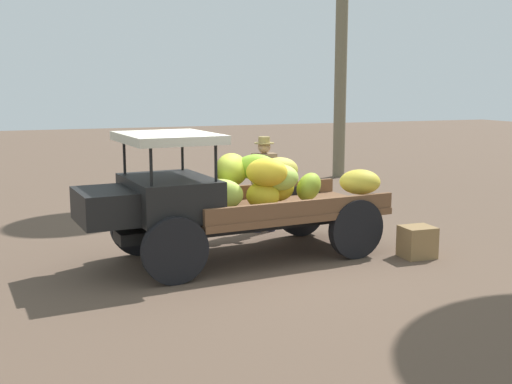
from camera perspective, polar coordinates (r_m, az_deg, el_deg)
The scene contains 5 objects.
ground_plane at distance 9.30m, azimuth -1.17°, elevation -6.19°, with size 60.00×60.00×0.00m, color brown.
truck at distance 9.17m, azimuth -2.71°, elevation -0.45°, with size 4.56×2.08×1.88m.
farmer at distance 10.93m, azimuth 0.75°, elevation 1.26°, with size 0.53×0.47×1.66m.
wooden_crate at distance 9.72m, azimuth 14.33°, elevation -4.37°, with size 0.47×0.41×0.47m, color olive.
loose_banana_bunch at distance 11.83m, azimuth 2.87°, elevation -1.94°, with size 0.49×0.41×0.33m, color gold.
Camera 1 is at (3.04, 8.41, 2.53)m, focal length 44.40 mm.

